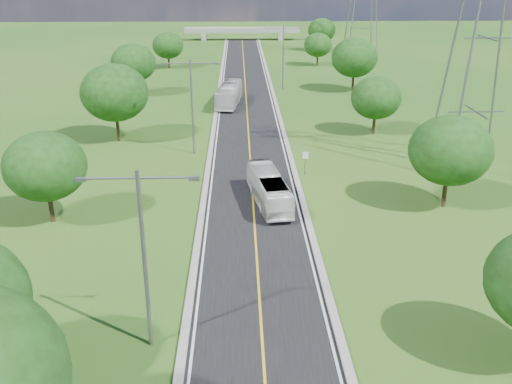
% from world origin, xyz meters
% --- Properties ---
extents(ground, '(260.00, 260.00, 0.00)m').
position_xyz_m(ground, '(0.00, 60.00, 0.00)').
color(ground, '#1D4E15').
rests_on(ground, ground).
extents(road, '(8.00, 150.00, 0.06)m').
position_xyz_m(road, '(0.00, 66.00, 0.03)').
color(road, black).
rests_on(road, ground).
extents(curb_left, '(0.50, 150.00, 0.22)m').
position_xyz_m(curb_left, '(-4.25, 66.00, 0.11)').
color(curb_left, gray).
rests_on(curb_left, ground).
extents(curb_right, '(0.50, 150.00, 0.22)m').
position_xyz_m(curb_right, '(4.25, 66.00, 0.11)').
color(curb_right, gray).
rests_on(curb_right, ground).
extents(speed_limit_sign, '(0.55, 0.09, 2.40)m').
position_xyz_m(speed_limit_sign, '(5.20, 37.98, 1.60)').
color(speed_limit_sign, slate).
rests_on(speed_limit_sign, ground).
extents(overpass, '(30.00, 3.00, 3.20)m').
position_xyz_m(overpass, '(0.00, 140.00, 2.41)').
color(overpass, gray).
rests_on(overpass, ground).
extents(streetlight_near_left, '(5.90, 0.25, 10.00)m').
position_xyz_m(streetlight_near_left, '(-6.00, 12.00, 5.94)').
color(streetlight_near_left, slate).
rests_on(streetlight_near_left, ground).
extents(streetlight_mid_left, '(5.90, 0.25, 10.00)m').
position_xyz_m(streetlight_mid_left, '(-6.00, 45.00, 5.94)').
color(streetlight_mid_left, slate).
rests_on(streetlight_mid_left, ground).
extents(streetlight_far_right, '(5.90, 0.25, 10.00)m').
position_xyz_m(streetlight_far_right, '(6.00, 78.00, 5.94)').
color(streetlight_far_right, slate).
rests_on(streetlight_far_right, ground).
extents(power_tower_near, '(9.00, 6.40, 28.00)m').
position_xyz_m(power_tower_near, '(22.00, 40.00, 14.01)').
color(power_tower_near, slate).
rests_on(power_tower_near, ground).
extents(tree_lb, '(6.30, 6.30, 7.33)m').
position_xyz_m(tree_lb, '(-16.00, 28.00, 4.64)').
color(tree_lb, black).
rests_on(tree_lb, ground).
extents(tree_lc, '(7.56, 7.56, 8.79)m').
position_xyz_m(tree_lc, '(-15.00, 50.00, 5.58)').
color(tree_lc, black).
rests_on(tree_lc, ground).
extents(tree_ld, '(6.72, 6.72, 7.82)m').
position_xyz_m(tree_ld, '(-17.00, 74.00, 4.95)').
color(tree_ld, black).
rests_on(tree_ld, ground).
extents(tree_le, '(5.88, 5.88, 6.84)m').
position_xyz_m(tree_le, '(-14.50, 98.00, 4.33)').
color(tree_le, black).
rests_on(tree_le, ground).
extents(tree_rb, '(6.72, 6.72, 7.82)m').
position_xyz_m(tree_rb, '(16.00, 30.00, 4.95)').
color(tree_rb, black).
rests_on(tree_rb, ground).
extents(tree_rc, '(5.88, 5.88, 6.84)m').
position_xyz_m(tree_rc, '(15.00, 52.00, 4.33)').
color(tree_rc, black).
rests_on(tree_rc, ground).
extents(tree_rd, '(7.14, 7.14, 8.30)m').
position_xyz_m(tree_rd, '(17.00, 76.00, 5.27)').
color(tree_rd, black).
rests_on(tree_rd, ground).
extents(tree_re, '(5.46, 5.46, 6.35)m').
position_xyz_m(tree_re, '(14.50, 100.00, 4.02)').
color(tree_re, black).
rests_on(tree_re, ground).
extents(tree_rf, '(6.30, 6.30, 7.33)m').
position_xyz_m(tree_rf, '(18.00, 120.00, 4.64)').
color(tree_rf, black).
rests_on(tree_rf, ground).
extents(bus_outbound, '(3.63, 9.73, 2.65)m').
position_xyz_m(bus_outbound, '(1.33, 31.06, 1.38)').
color(bus_outbound, white).
rests_on(bus_outbound, road).
extents(bus_inbound, '(3.87, 11.10, 3.03)m').
position_xyz_m(bus_inbound, '(-2.49, 67.10, 1.57)').
color(bus_inbound, silver).
rests_on(bus_inbound, road).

